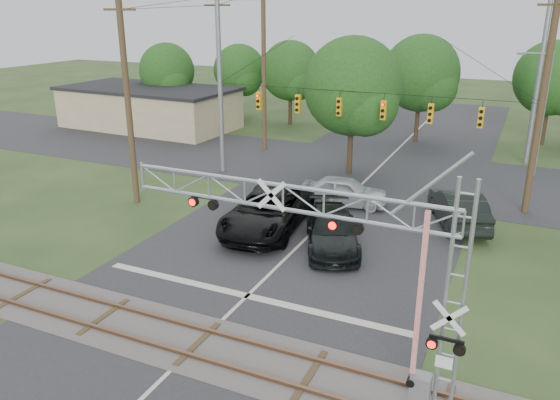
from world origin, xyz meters
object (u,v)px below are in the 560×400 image
at_px(pickup_black, 268,211).
at_px(traffic_signal_span, 377,99).
at_px(streetlight, 541,108).
at_px(commercial_building, 149,107).
at_px(car_dark, 332,230).
at_px(sedan_silver, 345,191).
at_px(crossing_gantry, 343,261).

bearing_deg(pickup_black, traffic_signal_span, 62.49).
distance_m(traffic_signal_span, streetlight, 11.55).
height_order(commercial_building, streetlight, streetlight).
bearing_deg(car_dark, pickup_black, 146.61).
xyz_separation_m(sedan_silver, streetlight, (9.50, 10.45, 3.68)).
bearing_deg(streetlight, pickup_black, -127.55).
height_order(traffic_signal_span, commercial_building, traffic_signal_span).
bearing_deg(commercial_building, car_dark, -34.92).
xyz_separation_m(pickup_black, commercial_building, (-20.69, 17.78, 0.88)).
distance_m(sedan_silver, commercial_building, 26.40).
relative_size(traffic_signal_span, pickup_black, 2.72).
bearing_deg(car_dark, crossing_gantry, -92.66).
distance_m(pickup_black, car_dark, 3.70).
height_order(traffic_signal_span, car_dark, traffic_signal_span).
relative_size(car_dark, streetlight, 0.71).
distance_m(traffic_signal_span, pickup_black, 9.79).
relative_size(pickup_black, sedan_silver, 1.48).
xyz_separation_m(crossing_gantry, car_dark, (-3.60, 9.66, -3.42)).
relative_size(traffic_signal_span, car_dark, 3.39).
bearing_deg(traffic_signal_span, streetlight, 40.34).
bearing_deg(streetlight, traffic_signal_span, -139.66).
bearing_deg(commercial_building, traffic_signal_span, -19.98).
xyz_separation_m(crossing_gantry, traffic_signal_span, (-4.10, 18.36, 1.36)).
bearing_deg(crossing_gantry, sedan_silver, 107.46).
relative_size(pickup_black, car_dark, 1.24).
bearing_deg(traffic_signal_span, crossing_gantry, -77.42).
bearing_deg(car_dark, commercial_building, 119.74).
xyz_separation_m(traffic_signal_span, commercial_building, (-23.83, 9.73, -3.75)).
distance_m(sedan_silver, streetlight, 14.59).
xyz_separation_m(crossing_gantry, sedan_silver, (-4.83, 15.35, -3.43)).
bearing_deg(sedan_silver, commercial_building, 52.65).
bearing_deg(crossing_gantry, traffic_signal_span, 102.58).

